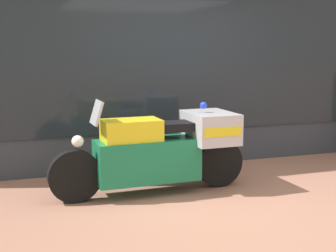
# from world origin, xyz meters

# --- Properties ---
(ground_plane) EXTENTS (60.00, 60.00, 0.00)m
(ground_plane) POSITION_xyz_m (0.00, 0.00, 0.00)
(ground_plane) COLOR #9E6B56
(shop_building) EXTENTS (6.86, 0.55, 4.00)m
(shop_building) POSITION_xyz_m (-0.41, 2.00, 2.01)
(shop_building) COLOR #333842
(shop_building) RESTS_ON ground
(window_display) EXTENTS (5.55, 0.30, 1.96)m
(window_display) POSITION_xyz_m (0.35, 2.03, 0.47)
(window_display) COLOR slate
(window_display) RESTS_ON ground
(paramedic_motorcycle) EXTENTS (2.46, 0.76, 1.17)m
(paramedic_motorcycle) POSITION_xyz_m (-0.47, 0.64, 0.56)
(paramedic_motorcycle) COLOR black
(paramedic_motorcycle) RESTS_ON ground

